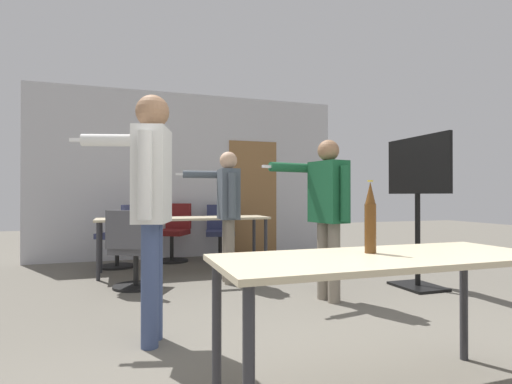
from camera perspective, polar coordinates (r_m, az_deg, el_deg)
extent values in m
cube|color=#BCBCC1|center=(7.06, -9.09, 2.36)|extent=(5.27, 0.10, 2.83)
cube|color=olive|center=(7.26, -0.43, -0.79)|extent=(0.90, 0.02, 2.05)
cube|color=#C6B793|center=(2.21, 17.73, -8.98)|extent=(1.76, 0.68, 0.03)
cylinder|color=#2D2D33|center=(1.71, -1.04, -24.92)|extent=(0.05, 0.05, 0.73)
cylinder|color=#2D2D33|center=(2.21, -5.64, -19.11)|extent=(0.05, 0.05, 0.73)
cylinder|color=#2D2D33|center=(3.02, 27.56, -13.93)|extent=(0.05, 0.05, 0.73)
cube|color=#C6B793|center=(5.70, -10.16, -3.73)|extent=(2.35, 0.66, 0.03)
cylinder|color=#2D2D33|center=(5.42, -21.61, -7.90)|extent=(0.05, 0.05, 0.73)
cylinder|color=#2D2D33|center=(5.75, 1.40, -7.50)|extent=(0.05, 0.05, 0.73)
cylinder|color=#2D2D33|center=(5.95, -21.32, -7.23)|extent=(0.05, 0.05, 0.73)
cylinder|color=#2D2D33|center=(6.25, -0.29, -6.93)|extent=(0.05, 0.05, 0.73)
cube|color=black|center=(5.08, 22.11, -12.38)|extent=(0.44, 0.56, 0.03)
cylinder|color=black|center=(5.00, 22.10, -6.29)|extent=(0.06, 0.06, 1.06)
cube|color=black|center=(4.99, 22.07, 3.58)|extent=(0.04, 1.00, 0.66)
cube|color=black|center=(5.00, 22.27, 3.57)|extent=(0.01, 0.92, 0.58)
cylinder|color=slate|center=(4.11, 11.09, -9.89)|extent=(0.12, 0.12, 0.79)
cylinder|color=slate|center=(4.23, 9.57, -9.60)|extent=(0.12, 0.12, 0.79)
cube|color=#195633|center=(4.11, 10.30, 0.01)|extent=(0.30, 0.44, 0.62)
sphere|color=#936B4C|center=(4.14, 10.29, 5.85)|extent=(0.22, 0.22, 0.22)
cylinder|color=#195633|center=(3.93, 12.64, -0.19)|extent=(0.10, 0.10, 0.54)
cylinder|color=#195633|center=(4.16, 5.23, 3.50)|extent=(0.55, 0.20, 0.10)
cube|color=white|center=(4.00, 1.70, 3.66)|extent=(0.12, 0.06, 0.03)
cylinder|color=slate|center=(4.85, -3.79, -8.52)|extent=(0.12, 0.12, 0.78)
cylinder|color=slate|center=(5.01, -4.16, -8.26)|extent=(0.12, 0.12, 0.78)
cube|color=#4C5660|center=(4.88, -3.97, -0.31)|extent=(0.24, 0.40, 0.61)
sphere|color=#DBAD89|center=(4.90, -3.97, 4.52)|extent=(0.21, 0.21, 0.21)
cylinder|color=#4C5660|center=(4.65, -3.40, -0.48)|extent=(0.09, 0.09, 0.53)
cylinder|color=#4C5660|center=(5.09, -7.42, 2.50)|extent=(0.53, 0.12, 0.09)
cube|color=white|center=(5.06, -10.73, 2.52)|extent=(0.12, 0.04, 0.03)
cylinder|color=#3D4C75|center=(2.97, -14.94, -12.77)|extent=(0.12, 0.12, 0.87)
cylinder|color=#3D4C75|center=(3.13, -14.31, -12.14)|extent=(0.12, 0.12, 0.87)
cube|color=silver|center=(2.99, -14.59, 2.31)|extent=(0.32, 0.44, 0.69)
sphere|color=#936B4C|center=(3.04, -14.57, 11.05)|extent=(0.24, 0.24, 0.24)
cylinder|color=silver|center=(2.75, -15.60, 2.33)|extent=(0.09, 0.09, 0.59)
cylinder|color=silver|center=(3.32, -18.79, 7.00)|extent=(0.60, 0.25, 0.09)
cube|color=white|center=(3.42, -24.11, 6.80)|extent=(0.13, 0.07, 0.03)
cylinder|color=black|center=(6.63, -11.95, -9.58)|extent=(0.52, 0.52, 0.03)
cylinder|color=black|center=(6.60, -11.95, -7.74)|extent=(0.06, 0.06, 0.40)
cube|color=maroon|center=(6.58, -11.94, -5.67)|extent=(0.63, 0.63, 0.08)
cube|color=maroon|center=(6.79, -11.04, -3.38)|extent=(0.41, 0.27, 0.42)
cylinder|color=black|center=(6.68, -5.15, -9.52)|extent=(0.52, 0.52, 0.03)
cylinder|color=black|center=(6.65, -5.15, -7.80)|extent=(0.06, 0.06, 0.38)
cube|color=navy|center=(6.62, -5.15, -5.85)|extent=(0.54, 0.54, 0.08)
cube|color=navy|center=(6.86, -5.21, -3.56)|extent=(0.44, 0.15, 0.42)
cylinder|color=black|center=(4.93, -16.79, -12.77)|extent=(0.52, 0.52, 0.03)
cylinder|color=black|center=(4.90, -16.78, -10.46)|extent=(0.06, 0.06, 0.37)
cube|color=#4C4C51|center=(4.86, -16.78, -7.84)|extent=(0.62, 0.62, 0.08)
cube|color=#4C4C51|center=(4.60, -18.17, -5.12)|extent=(0.42, 0.25, 0.42)
cylinder|color=black|center=(6.33, -19.24, -10.00)|extent=(0.52, 0.52, 0.03)
cylinder|color=black|center=(6.30, -19.24, -8.07)|extent=(0.06, 0.06, 0.40)
cube|color=navy|center=(6.27, -19.23, -5.90)|extent=(0.64, 0.64, 0.08)
cube|color=navy|center=(6.10, -17.29, -3.71)|extent=(0.31, 0.39, 0.42)
cylinder|color=#563314|center=(2.25, 16.03, -5.02)|extent=(0.06, 0.06, 0.27)
cone|color=#563314|center=(2.24, 16.02, -0.10)|extent=(0.06, 0.06, 0.12)
cylinder|color=gold|center=(2.24, 16.01, 1.53)|extent=(0.03, 0.03, 0.01)
cylinder|color=silver|center=(5.90, -3.73, -3.05)|extent=(0.08, 0.08, 0.09)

